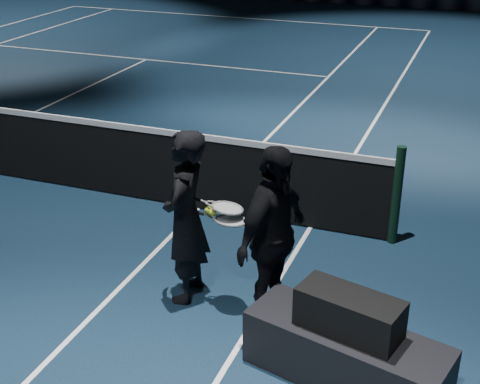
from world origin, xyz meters
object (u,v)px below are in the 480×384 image
(player_a, at_px, (186,217))
(racket_lower, at_px, (230,220))
(player_bench, at_px, (346,356))
(player_b, at_px, (273,238))
(tennis_balls, at_px, (211,209))
(racket_bag, at_px, (349,313))
(racket_upper, at_px, (227,208))

(player_a, bearing_deg, racket_lower, 78.84)
(player_bench, xyz_separation_m, player_b, (-0.79, 0.57, 0.58))
(player_b, height_order, tennis_balls, player_b)
(racket_bag, height_order, player_b, player_b)
(racket_upper, bearing_deg, player_bench, -26.17)
(player_b, bearing_deg, racket_bag, -111.79)
(player_bench, height_order, racket_bag, racket_bag)
(racket_lower, bearing_deg, player_bench, -21.39)
(player_bench, distance_m, player_a, 1.85)
(player_b, distance_m, tennis_balls, 0.61)
(racket_lower, bearing_deg, tennis_balls, 178.53)
(racket_bag, distance_m, player_a, 1.77)
(player_a, relative_size, player_b, 1.00)
(player_b, bearing_deg, racket_lower, 98.22)
(racket_lower, bearing_deg, player_b, 0.00)
(player_bench, relative_size, racket_lower, 2.30)
(player_a, xyz_separation_m, racket_lower, (0.45, -0.05, 0.07))
(racket_bag, bearing_deg, racket_upper, 166.33)
(racket_bag, xyz_separation_m, tennis_balls, (-1.38, 0.63, 0.33))
(player_b, distance_m, racket_upper, 0.48)
(player_b, height_order, racket_lower, player_b)
(player_a, xyz_separation_m, player_b, (0.85, -0.09, 0.00))
(player_a, relative_size, racket_lower, 2.41)
(player_bench, relative_size, racket_upper, 2.30)
(player_bench, distance_m, player_b, 1.13)
(player_bench, bearing_deg, racket_bag, 0.00)
(player_bench, bearing_deg, tennis_balls, 169.62)
(player_bench, distance_m, tennis_balls, 1.68)
(racket_lower, xyz_separation_m, racket_upper, (-0.05, 0.04, 0.09))
(racket_bag, height_order, tennis_balls, tennis_balls)
(racket_bag, relative_size, player_a, 0.48)
(player_a, bearing_deg, player_bench, 62.80)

